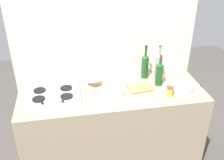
% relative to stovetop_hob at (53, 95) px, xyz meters
% --- Properties ---
extents(ground_plane, '(6.00, 6.00, 0.00)m').
position_rel_stovetop_hob_xyz_m(ground_plane, '(0.57, -0.01, -0.91)').
color(ground_plane, '#47423D').
rests_on(ground_plane, ground).
extents(counter_block, '(1.80, 0.70, 0.90)m').
position_rel_stovetop_hob_xyz_m(counter_block, '(0.57, -0.01, -0.46)').
color(counter_block, tan).
rests_on(counter_block, ground).
extents(backsplash_panel, '(1.90, 0.06, 2.10)m').
position_rel_stovetop_hob_xyz_m(backsplash_panel, '(0.57, 0.37, 0.14)').
color(backsplash_panel, beige).
rests_on(backsplash_panel, ground).
extents(stovetop_hob, '(0.51, 0.34, 0.04)m').
position_rel_stovetop_hob_xyz_m(stovetop_hob, '(0.00, 0.00, 0.00)').
color(stovetop_hob, '#B2B2B7').
rests_on(stovetop_hob, counter_block).
extents(plate_stack, '(0.25, 0.25, 0.04)m').
position_rel_stovetop_hob_xyz_m(plate_stack, '(1.24, -0.09, 0.01)').
color(plate_stack, silver).
rests_on(plate_stack, counter_block).
extents(wine_bottle_leftmost, '(0.07, 0.07, 0.37)m').
position_rel_stovetop_hob_xyz_m(wine_bottle_leftmost, '(1.09, 0.15, 0.13)').
color(wine_bottle_leftmost, gray).
rests_on(wine_bottle_leftmost, counter_block).
extents(wine_bottle_mid_left, '(0.07, 0.07, 0.36)m').
position_rel_stovetop_hob_xyz_m(wine_bottle_mid_left, '(0.96, 0.21, 0.12)').
color(wine_bottle_mid_left, '#19471E').
rests_on(wine_bottle_mid_left, counter_block).
extents(wine_bottle_mid_right, '(0.07, 0.07, 0.33)m').
position_rel_stovetop_hob_xyz_m(wine_bottle_mid_right, '(1.05, 0.03, 0.11)').
color(wine_bottle_mid_right, '#19471E').
rests_on(wine_bottle_mid_right, counter_block).
extents(mixing_bowl, '(0.16, 0.16, 0.08)m').
position_rel_stovetop_hob_xyz_m(mixing_bowl, '(0.39, 0.13, 0.03)').
color(mixing_bowl, beige).
rests_on(mixing_bowl, counter_block).
extents(butter_dish, '(0.15, 0.11, 0.05)m').
position_rel_stovetop_hob_xyz_m(butter_dish, '(0.59, -0.09, 0.01)').
color(butter_dish, silver).
rests_on(butter_dish, counter_block).
extents(condiment_jar_front, '(0.07, 0.07, 0.09)m').
position_rel_stovetop_hob_xyz_m(condiment_jar_front, '(1.09, -0.19, 0.03)').
color(condiment_jar_front, gold).
rests_on(condiment_jar_front, counter_block).
extents(cutting_board, '(0.25, 0.20, 0.02)m').
position_rel_stovetop_hob_xyz_m(cutting_board, '(0.85, -0.01, -0.01)').
color(cutting_board, '#9E7A4C').
rests_on(cutting_board, counter_block).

